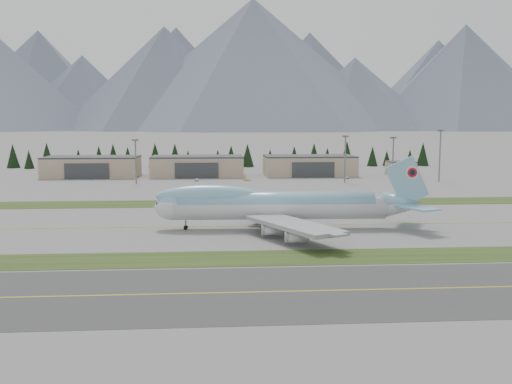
{
  "coord_description": "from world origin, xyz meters",
  "views": [
    {
      "loc": [
        -5.8,
        -154.0,
        27.99
      ],
      "look_at": [
        6.19,
        11.04,
        8.0
      ],
      "focal_mm": 40.0,
      "sensor_mm": 36.0,
      "label": 1
    }
  ],
  "objects": [
    {
      "name": "hangar_right",
      "position": [
        45.0,
        149.9,
        5.39
      ],
      "size": [
        48.0,
        26.6,
        10.8
      ],
      "color": "tan",
      "rests_on": "ground"
    },
    {
      "name": "service_vehicle_a",
      "position": [
        -14.54,
        123.39,
        0.0
      ],
      "size": [
        2.01,
        3.93,
        1.28
      ],
      "primitive_type": "imported",
      "rotation": [
        0.0,
        0.0,
        -0.14
      ],
      "color": "silver",
      "rests_on": "ground"
    },
    {
      "name": "mountain_ridge_rear",
      "position": [
        100.09,
        2900.0,
        264.89
      ],
      "size": [
        4552.36,
        1061.98,
        530.99
      ],
      "color": "#434B5A",
      "rests_on": "ground"
    },
    {
      "name": "grass_strip_near",
      "position": [
        0.0,
        -38.0,
        0.0
      ],
      "size": [
        400.0,
        14.0,
        0.08
      ],
      "primitive_type": "cube",
      "color": "#263F16",
      "rests_on": "ground"
    },
    {
      "name": "control_shed",
      "position": [
        95.0,
        148.0,
        3.8
      ],
      "size": [
        14.0,
        12.0,
        7.6
      ],
      "color": "tan",
      "rests_on": "ground"
    },
    {
      "name": "mountain_ridge_front",
      "position": [
        7.79,
        2163.96,
        231.83
      ],
      "size": [
        4286.69,
        1208.24,
        514.82
      ],
      "color": "#434B5A",
      "rests_on": "ground"
    },
    {
      "name": "grass_strip_far",
      "position": [
        0.0,
        45.0,
        0.0
      ],
      "size": [
        400.0,
        18.0,
        0.08
      ],
      "primitive_type": "cube",
      "color": "#263F16",
      "rests_on": "ground"
    },
    {
      "name": "hangar_left",
      "position": [
        -70.0,
        149.9,
        5.39
      ],
      "size": [
        48.0,
        26.6,
        10.8
      ],
      "color": "tan",
      "rests_on": "ground"
    },
    {
      "name": "service_vehicle_c",
      "position": [
        60.9,
        128.46,
        0.0
      ],
      "size": [
        2.87,
        4.31,
        1.16
      ],
      "primitive_type": "imported",
      "rotation": [
        0.0,
        0.0,
        -0.34
      ],
      "color": "#AEAEB3",
      "rests_on": "ground"
    },
    {
      "name": "taxiway_line_main",
      "position": [
        0.0,
        0.0,
        0.0
      ],
      "size": [
        400.0,
        0.4,
        0.02
      ],
      "primitive_type": "cube",
      "color": "gold",
      "rests_on": "ground"
    },
    {
      "name": "hangar_center",
      "position": [
        -15.0,
        149.9,
        5.39
      ],
      "size": [
        48.0,
        26.6,
        10.8
      ],
      "color": "tan",
      "rests_on": "ground"
    },
    {
      "name": "boeing_747_freighter",
      "position": [
        10.61,
        -5.1,
        6.43
      ],
      "size": [
        73.63,
        63.89,
        19.5
      ],
      "rotation": [
        0.0,
        0.0,
        -0.04
      ],
      "color": "silver",
      "rests_on": "ground"
    },
    {
      "name": "service_vehicle_b",
      "position": [
        9.78,
        123.39,
        0.0
      ],
      "size": [
        4.16,
        2.67,
        1.29
      ],
      "primitive_type": "imported",
      "rotation": [
        0.0,
        0.0,
        1.21
      ],
      "color": "gold",
      "rests_on": "ground"
    },
    {
      "name": "floodlight_masts",
      "position": [
        50.57,
        113.05,
        15.7
      ],
      "size": [
        148.08,
        5.59,
        24.93
      ],
      "color": "slate",
      "rests_on": "ground"
    },
    {
      "name": "conifer_belt",
      "position": [
        -5.06,
        213.18,
        7.18
      ],
      "size": [
        273.3,
        15.39,
        16.6
      ],
      "color": "black",
      "rests_on": "ground"
    },
    {
      "name": "taxiway_line_near",
      "position": [
        0.0,
        -62.0,
        0.0
      ],
      "size": [
        400.0,
        0.4,
        0.02
      ],
      "primitive_type": "cube",
      "color": "gold",
      "rests_on": "ground"
    },
    {
      "name": "ground",
      "position": [
        0.0,
        0.0,
        0.0
      ],
      "size": [
        7000.0,
        7000.0,
        0.0
      ],
      "primitive_type": "plane",
      "color": "slate",
      "rests_on": "ground"
    },
    {
      "name": "asphalt_taxiway",
      "position": [
        0.0,
        -62.0,
        0.0
      ],
      "size": [
        400.0,
        32.0,
        0.04
      ],
      "primitive_type": "cube",
      "color": "#353535",
      "rests_on": "ground"
    }
  ]
}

